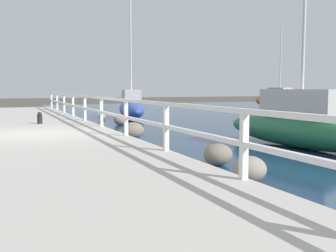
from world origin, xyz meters
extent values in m
plane|color=#4C473D|center=(0.00, 0.00, 0.00)|extent=(120.00, 120.00, 0.00)
cube|color=beige|center=(0.00, 0.00, 0.16)|extent=(4.79, 36.00, 0.32)
cube|color=white|center=(2.30, -7.36, 0.84)|extent=(0.10, 0.10, 1.05)
cube|color=white|center=(2.30, -4.42, 0.84)|extent=(0.10, 0.10, 1.05)
cube|color=white|center=(2.30, -1.47, 0.84)|extent=(0.10, 0.10, 1.05)
cube|color=white|center=(2.30, 1.47, 0.84)|extent=(0.10, 0.10, 1.05)
cube|color=white|center=(2.30, 4.42, 0.84)|extent=(0.10, 0.10, 1.05)
cube|color=white|center=(2.30, 7.36, 0.84)|extent=(0.10, 0.10, 1.05)
cube|color=white|center=(2.30, 10.31, 0.84)|extent=(0.10, 0.10, 1.05)
cube|color=white|center=(2.30, 13.25, 0.84)|extent=(0.10, 0.10, 1.05)
cube|color=white|center=(2.30, 16.20, 0.84)|extent=(0.10, 0.10, 1.05)
cube|color=white|center=(2.30, 0.00, 1.33)|extent=(0.09, 32.50, 0.08)
cube|color=white|center=(2.30, 0.00, 0.84)|extent=(0.09, 32.50, 0.08)
ellipsoid|color=gray|center=(3.04, -6.45, 0.23)|extent=(0.63, 0.56, 0.47)
ellipsoid|color=slate|center=(3.30, -4.90, 0.24)|extent=(0.64, 0.57, 0.48)
ellipsoid|color=gray|center=(4.01, 8.48, 0.16)|extent=(0.42, 0.38, 0.32)
ellipsoid|color=slate|center=(4.03, 5.10, 0.22)|extent=(0.59, 0.53, 0.45)
ellipsoid|color=slate|center=(3.04, 0.15, 0.28)|extent=(0.73, 0.66, 0.55)
cylinder|color=black|center=(0.38, 3.51, 0.49)|extent=(0.19, 0.19, 0.33)
sphere|color=black|center=(0.38, 3.51, 0.68)|extent=(0.17, 0.17, 0.17)
ellipsoid|color=#236B42|center=(6.69, -3.64, 0.48)|extent=(1.77, 5.94, 0.95)
cube|color=beige|center=(6.69, -3.64, 1.30)|extent=(1.09, 2.52, 0.68)
cylinder|color=silver|center=(6.69, -3.64, 3.62)|extent=(0.09, 0.09, 5.34)
ellipsoid|color=#2D4C9E|center=(5.72, 8.73, 0.50)|extent=(2.37, 5.64, 0.99)
cube|color=beige|center=(5.72, 8.73, 1.30)|extent=(1.30, 2.26, 0.60)
cylinder|color=silver|center=(5.72, 8.73, 4.02)|extent=(0.09, 0.09, 6.03)
ellipsoid|color=orange|center=(20.03, 13.83, 0.67)|extent=(2.42, 5.36, 1.33)
cube|color=beige|center=(20.03, 13.83, 1.54)|extent=(1.36, 1.78, 0.40)
cylinder|color=silver|center=(20.03, 13.83, 3.92)|extent=(0.09, 0.09, 5.17)
camera|label=1|loc=(-0.96, -12.17, 1.65)|focal=42.00mm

